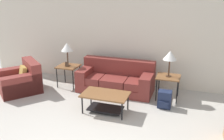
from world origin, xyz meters
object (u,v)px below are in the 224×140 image
(armchair, at_px, (21,81))
(side_table_left, at_px, (68,68))
(side_table_right, at_px, (168,79))
(backpack, at_px, (165,100))
(couch, at_px, (116,80))
(table_lamp_right, at_px, (170,56))
(coffee_table, at_px, (105,98))
(table_lamp_left, at_px, (67,48))

(armchair, distance_m, side_table_left, 1.31)
(side_table_right, distance_m, backpack, 0.61)
(couch, distance_m, table_lamp_right, 1.60)
(coffee_table, bearing_deg, side_table_left, 142.92)
(couch, relative_size, side_table_right, 3.35)
(armchair, xyz_separation_m, backpack, (3.80, 0.21, -0.09))
(coffee_table, relative_size, side_table_right, 1.74)
(coffee_table, height_order, backpack, coffee_table)
(side_table_right, relative_size, backpack, 1.46)
(couch, height_order, table_lamp_left, table_lamp_left)
(side_table_left, xyz_separation_m, side_table_right, (2.75, 0.00, 0.00))
(side_table_left, bearing_deg, backpack, -10.63)
(armchair, relative_size, table_lamp_right, 2.19)
(couch, bearing_deg, coffee_table, -83.85)
(armchair, height_order, backpack, armchair)
(side_table_right, bearing_deg, couch, 176.33)
(table_lamp_right, bearing_deg, side_table_left, 180.00)
(coffee_table, bearing_deg, table_lamp_right, 42.52)
(side_table_right, bearing_deg, coffee_table, -137.48)
(side_table_right, xyz_separation_m, table_lamp_left, (-2.75, 0.00, 0.58))
(backpack, bearing_deg, couch, 156.23)
(table_lamp_right, distance_m, backpack, 1.05)
(coffee_table, relative_size, table_lamp_right, 1.60)
(armchair, bearing_deg, table_lamp_left, 34.37)
(armchair, height_order, side_table_left, armchair)
(table_lamp_left, relative_size, backpack, 1.58)
(armchair, bearing_deg, table_lamp_right, 10.76)
(coffee_table, xyz_separation_m, table_lamp_right, (1.24, 1.14, 0.79))
(table_lamp_left, bearing_deg, side_table_right, 0.00)
(side_table_left, bearing_deg, table_lamp_left, 0.00)
(backpack, bearing_deg, side_table_left, 169.37)
(armchair, distance_m, side_table_right, 3.88)
(table_lamp_right, relative_size, backpack, 1.58)
(backpack, bearing_deg, coffee_table, -153.22)
(side_table_left, xyz_separation_m, table_lamp_left, (0.00, 0.00, 0.58))
(side_table_right, distance_m, table_lamp_right, 0.58)
(table_lamp_left, height_order, backpack, table_lamp_left)
(couch, xyz_separation_m, coffee_table, (0.13, -1.23, 0.03))
(table_lamp_left, bearing_deg, side_table_left, 180.00)
(side_table_left, xyz_separation_m, table_lamp_right, (2.75, 0.00, 0.58))
(table_lamp_right, bearing_deg, armchair, -169.24)
(side_table_right, relative_size, table_lamp_left, 0.92)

